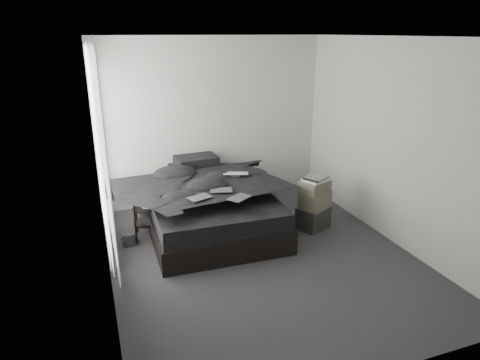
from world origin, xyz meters
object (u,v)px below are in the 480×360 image
object	(u,v)px
box_lower	(313,218)
laptop	(236,170)
side_stand	(145,215)
bed	(210,218)

from	to	relation	value
box_lower	laptop	bearing A→B (deg)	151.16
side_stand	box_lower	bearing A→B (deg)	-13.74
laptop	side_stand	distance (m)	1.39
laptop	side_stand	world-z (taller)	laptop
side_stand	box_lower	world-z (taller)	side_stand
bed	side_stand	bearing A→B (deg)	177.28
bed	box_lower	bearing A→B (deg)	-18.19
side_stand	laptop	bearing A→B (deg)	-0.84
bed	box_lower	size ratio (longest dim) A/B	5.31
bed	box_lower	world-z (taller)	box_lower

